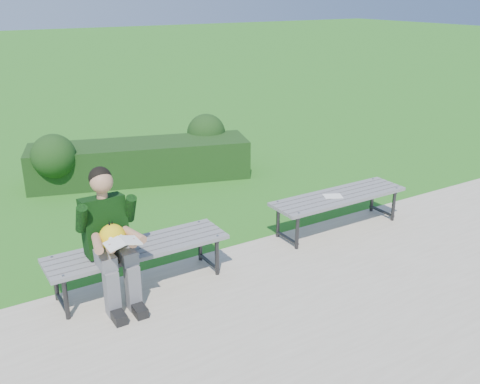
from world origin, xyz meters
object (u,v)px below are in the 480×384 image
hedge (139,157)px  bench_right (339,199)px  bench_left (138,251)px  paper_sheet (333,196)px  seated_boy (109,234)px

hedge → bench_right: bearing=-66.1°
bench_left → paper_sheet: (2.54, 0.04, 0.06)m
bench_left → bench_right: bearing=0.9°
paper_sheet → bench_left: bearing=-179.1°
bench_right → bench_left: bearing=-179.1°
seated_boy → paper_sheet: size_ratio=4.94×
bench_right → paper_sheet: bearing=-180.0°
hedge → bench_right: size_ratio=1.94×
hedge → bench_right: (1.38, -3.13, 0.05)m
bench_left → paper_sheet: size_ratio=6.76×
bench_right → paper_sheet: size_ratio=6.76×
seated_boy → bench_left: bearing=17.6°
paper_sheet → bench_right: bearing=0.0°
hedge → paper_sheet: (1.28, -3.13, 0.11)m
bench_right → paper_sheet: bench_right is taller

